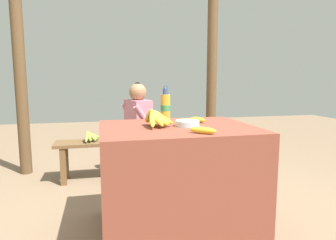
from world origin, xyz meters
TOP-DOWN VIEW (x-y plane):
  - ground_plane at (0.00, 0.00)m, footprint 12.00×12.00m
  - market_counter at (0.00, 0.00)m, footprint 1.10×0.87m
  - banana_bunch_ripe at (-0.15, 0.01)m, footprint 0.20×0.30m
  - serving_bowl at (0.07, -0.02)m, footprint 0.18×0.18m
  - water_bottle at (-0.03, 0.26)m, footprint 0.08×0.08m
  - loose_banana_front at (0.08, -0.33)m, footprint 0.16×0.15m
  - loose_banana_side at (0.20, 0.14)m, footprint 0.11×0.15m
  - wooden_bench at (-0.24, 1.32)m, footprint 1.59×0.32m
  - seated_vendor at (-0.16, 1.27)m, footprint 0.46×0.43m
  - banana_bunch_green at (-0.65, 1.32)m, footprint 0.18×0.28m
  - support_post_near at (-1.43, 1.74)m, footprint 0.13×0.13m
  - support_post_far at (0.94, 1.74)m, footprint 0.13×0.13m

SIDE VIEW (x-z plane):
  - ground_plane at x=0.00m, z-range 0.00..0.00m
  - wooden_bench at x=-0.24m, z-range 0.15..0.59m
  - market_counter at x=0.00m, z-range 0.00..0.79m
  - banana_bunch_green at x=-0.65m, z-range 0.44..0.57m
  - seated_vendor at x=-0.16m, z-range 0.09..1.19m
  - loose_banana_front at x=0.08m, z-range 0.79..0.84m
  - loose_banana_side at x=0.20m, z-range 0.79..0.84m
  - serving_bowl at x=0.07m, z-range 0.80..0.84m
  - banana_bunch_ripe at x=-0.15m, z-range 0.79..0.93m
  - water_bottle at x=-0.03m, z-range 0.76..1.05m
  - support_post_near at x=-1.43m, z-range 0.00..2.36m
  - support_post_far at x=0.94m, z-range 0.00..2.36m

